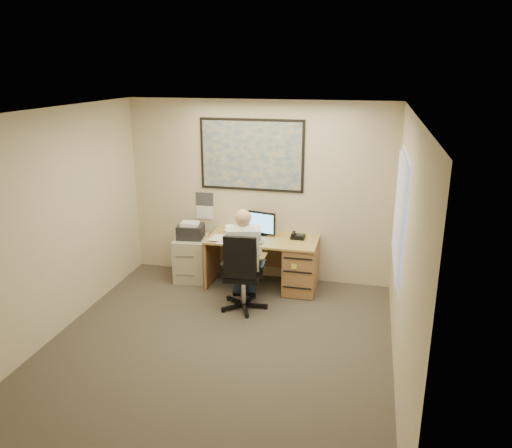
% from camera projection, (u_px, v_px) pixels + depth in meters
% --- Properties ---
extents(room_shell, '(4.00, 4.50, 2.70)m').
position_uv_depth(room_shell, '(212.00, 240.00, 5.37)').
color(room_shell, '#3D382F').
rests_on(room_shell, ground).
extents(desk, '(1.60, 0.97, 1.10)m').
position_uv_depth(desk, '(285.00, 259.00, 7.30)').
color(desk, tan).
rests_on(desk, ground).
extents(world_map, '(1.56, 0.03, 1.06)m').
position_uv_depth(world_map, '(251.00, 155.00, 7.30)').
color(world_map, '#1E4C93').
rests_on(world_map, room_shell).
extents(wall_calendar, '(0.28, 0.01, 0.42)m').
position_uv_depth(wall_calendar, '(205.00, 206.00, 7.72)').
color(wall_calendar, white).
rests_on(wall_calendar, room_shell).
extents(window_blinds, '(0.06, 1.40, 1.30)m').
position_uv_depth(window_blinds, '(400.00, 214.00, 5.63)').
color(window_blinds, beige).
rests_on(window_blinds, room_shell).
extents(filing_cabinet, '(0.53, 0.62, 0.91)m').
position_uv_depth(filing_cabinet, '(192.00, 254.00, 7.64)').
color(filing_cabinet, '#B2A88F').
rests_on(filing_cabinet, ground).
extents(office_chair, '(0.70, 0.70, 1.10)m').
position_uv_depth(office_chair, '(242.00, 287.00, 6.67)').
color(office_chair, black).
rests_on(office_chair, ground).
extents(person, '(0.76, 0.94, 1.38)m').
position_uv_depth(person, '(244.00, 259.00, 6.63)').
color(person, white).
rests_on(person, office_chair).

